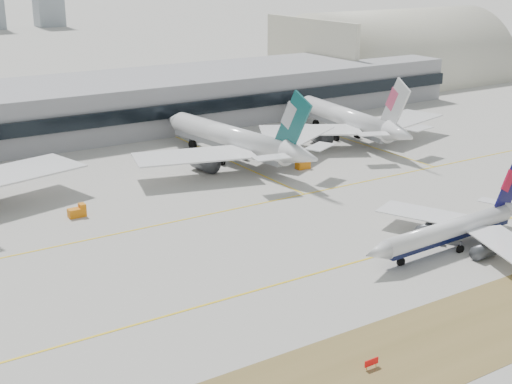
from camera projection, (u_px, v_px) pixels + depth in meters
ground at (263, 273)px, 119.37m from camera, size 3000.00×3000.00×0.00m
taxiing_airliner at (454, 230)px, 128.70m from camera, size 43.18×37.51×14.51m
widebody_cathay at (235, 140)px, 181.74m from camera, size 61.91×61.02×22.23m
widebody_china_air at (349, 121)px, 204.80m from camera, size 60.20×59.28×21.60m
terminal at (49, 111)px, 208.90m from camera, size 280.00×43.10×15.00m
hangar at (392, 80)px, 306.51m from camera, size 91.00×60.00×60.00m
hold_sign_left at (371, 362)px, 91.26m from camera, size 2.20×0.15×1.35m
gse_b at (78, 212)px, 145.00m from camera, size 3.55×2.00×2.60m
gse_c at (303, 165)px, 178.22m from camera, size 3.55×2.00×2.60m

